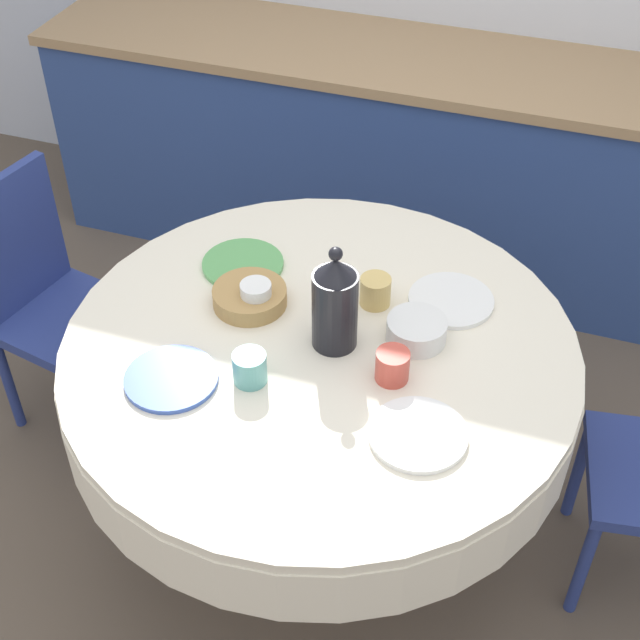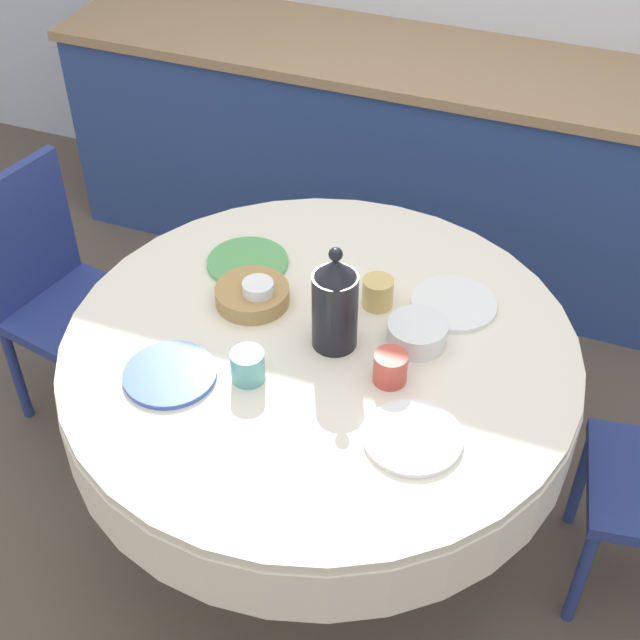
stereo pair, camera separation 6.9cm
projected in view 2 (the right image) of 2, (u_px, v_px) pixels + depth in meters
ground_plane at (320, 520)px, 2.87m from camera, size 12.00×12.00×0.00m
kitchen_counter at (453, 168)px, 3.62m from camera, size 3.24×0.64×0.91m
dining_table at (320, 376)px, 2.44m from camera, size 1.39×1.39×0.78m
chair_right at (57, 288)px, 2.96m from camera, size 0.47×0.47×0.92m
plate_near_left at (170, 374)px, 2.26m from camera, size 0.24×0.24×0.01m
cup_near_left at (248, 366)px, 2.23m from camera, size 0.09×0.09×0.08m
plate_near_right at (413, 437)px, 2.10m from camera, size 0.24×0.24×0.01m
cup_near_right at (390, 368)px, 2.23m from camera, size 0.09×0.09×0.08m
plate_far_left at (248, 262)px, 2.61m from camera, size 0.24×0.24×0.01m
cup_far_left at (258, 295)px, 2.44m from camera, size 0.09×0.09×0.08m
plate_far_right at (454, 304)px, 2.47m from camera, size 0.24×0.24×0.01m
cup_far_right at (378, 292)px, 2.45m from camera, size 0.09×0.09×0.08m
coffee_carafe at (335, 304)px, 2.27m from camera, size 0.12×0.12×0.31m
bread_basket at (252, 295)px, 2.47m from camera, size 0.21×0.21×0.05m
fruit_bowl at (417, 333)px, 2.34m from camera, size 0.16×0.16×0.06m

